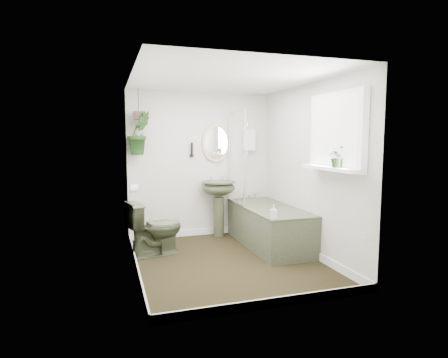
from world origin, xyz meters
name	(u,v)px	position (x,y,z in m)	size (l,w,h in m)	color
floor	(228,262)	(0.00, 0.00, -0.01)	(2.30, 2.80, 0.02)	black
ceiling	(228,78)	(0.00, 0.00, 2.31)	(2.30, 2.80, 0.02)	white
wall_back	(200,165)	(0.00, 1.41, 1.15)	(2.30, 0.02, 2.30)	white
wall_front	(276,186)	(0.00, -1.41, 1.15)	(2.30, 0.02, 2.30)	white
wall_left	(133,175)	(-1.16, 0.00, 1.15)	(0.02, 2.80, 2.30)	white
wall_right	(309,170)	(1.16, 0.00, 1.15)	(0.02, 2.80, 2.30)	white
skirting	(228,257)	(0.00, 0.00, 0.05)	(2.30, 2.80, 0.10)	white
bathtub	(269,226)	(0.80, 0.50, 0.29)	(0.72, 1.72, 0.58)	#3B432C
bath_screen	(237,158)	(0.47, 0.99, 1.28)	(0.04, 0.72, 1.40)	silver
shower_box	(249,140)	(0.80, 1.34, 1.55)	(0.20, 0.10, 0.35)	white
oval_mirror	(216,143)	(0.25, 1.37, 1.50)	(0.46, 0.03, 0.62)	beige
wall_sconce	(192,149)	(-0.15, 1.36, 1.40)	(0.04, 0.04, 0.22)	black
toilet_roll_holder	(134,188)	(-1.10, 0.70, 0.90)	(0.11, 0.11, 0.11)	white
window_recess	(337,132)	(1.09, -0.70, 1.65)	(0.08, 1.00, 0.90)	white
window_sill	(330,168)	(1.02, -0.70, 1.23)	(0.18, 1.00, 0.04)	white
window_blinds	(333,132)	(1.04, -0.70, 1.65)	(0.01, 0.86, 0.76)	white
toilet	(155,228)	(-0.85, 0.56, 0.37)	(0.42, 0.73, 0.75)	#3B432C
pedestal_sink	(219,209)	(0.25, 1.22, 0.45)	(0.53, 0.45, 0.90)	#3B432C
sill_plant	(338,157)	(1.02, -0.84, 1.37)	(0.21, 0.19, 0.24)	black
hanging_plant	(139,133)	(-0.97, 1.25, 1.65)	(0.35, 0.28, 0.64)	black
soap_bottle	(274,212)	(0.51, -0.28, 0.67)	(0.08, 0.08, 0.18)	black
hanging_pot	(139,116)	(-0.97, 1.25, 1.91)	(0.16, 0.16, 0.12)	brown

